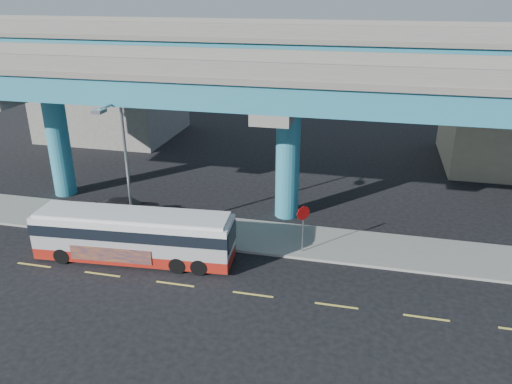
% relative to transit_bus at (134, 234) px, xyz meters
% --- Properties ---
extents(ground, '(120.00, 120.00, 0.00)m').
position_rel_transit_bus_xyz_m(ground, '(6.97, -1.55, -1.50)').
color(ground, black).
rests_on(ground, ground).
extents(sidewalk, '(70.00, 4.00, 0.15)m').
position_rel_transit_bus_xyz_m(sidewalk, '(6.97, 3.95, -1.43)').
color(sidewalk, gray).
rests_on(sidewalk, ground).
extents(lane_markings, '(58.00, 0.12, 0.01)m').
position_rel_transit_bus_xyz_m(lane_markings, '(6.97, -1.85, -1.50)').
color(lane_markings, '#D8C64C').
rests_on(lane_markings, ground).
extents(viaduct, '(52.00, 12.40, 11.70)m').
position_rel_transit_bus_xyz_m(viaduct, '(6.97, 7.56, 7.64)').
color(viaduct, teal).
rests_on(viaduct, ground).
extents(building_concrete, '(12.00, 10.00, 9.00)m').
position_rel_transit_bus_xyz_m(building_concrete, '(-13.03, 22.45, 3.00)').
color(building_concrete, gray).
rests_on(building_concrete, ground).
extents(transit_bus, '(10.85, 3.12, 2.74)m').
position_rel_transit_bus_xyz_m(transit_bus, '(0.00, 0.00, 0.00)').
color(transit_bus, '#A11D13').
rests_on(transit_bus, ground).
extents(parked_car, '(4.30, 5.36, 1.48)m').
position_rel_transit_bus_xyz_m(parked_car, '(-2.69, 4.21, -0.62)').
color(parked_car, '#2B2A2F').
rests_on(parked_car, sidewalk).
extents(street_lamp, '(0.50, 2.64, 8.17)m').
position_rel_transit_bus_xyz_m(street_lamp, '(-1.33, 1.88, 3.93)').
color(street_lamp, gray).
rests_on(street_lamp, sidewalk).
extents(stop_sign, '(0.64, 0.57, 2.75)m').
position_rel_transit_bus_xyz_m(stop_sign, '(8.69, 2.63, 0.64)').
color(stop_sign, gray).
rests_on(stop_sign, sidewalk).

